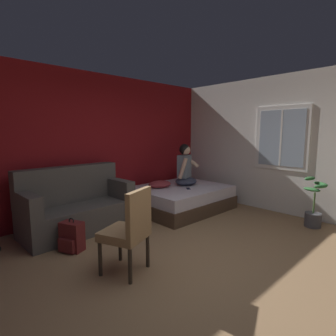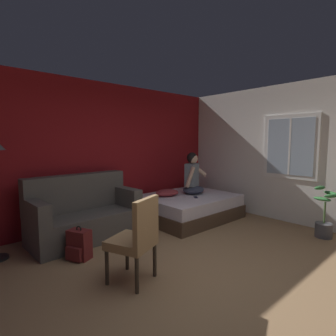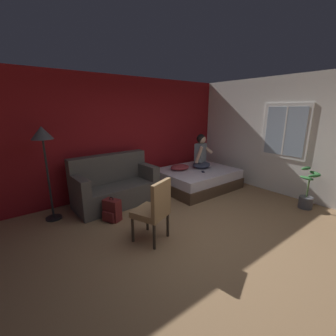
% 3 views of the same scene
% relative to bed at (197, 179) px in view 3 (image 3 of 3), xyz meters
% --- Properties ---
extents(ground_plane, '(40.00, 40.00, 0.00)m').
position_rel_bed_xyz_m(ground_plane, '(-1.55, -1.89, -0.24)').
color(ground_plane, '#93704C').
extents(wall_back_accent, '(10.66, 0.16, 2.70)m').
position_rel_bed_xyz_m(wall_back_accent, '(-1.55, 0.96, 1.11)').
color(wall_back_accent, maroon).
rests_on(wall_back_accent, ground).
extents(wall_side_with_window, '(0.19, 6.93, 2.70)m').
position_rel_bed_xyz_m(wall_side_with_window, '(1.35, -1.88, 1.12)').
color(wall_side_with_window, silver).
rests_on(wall_side_with_window, ground).
extents(bed, '(1.88, 1.53, 0.48)m').
position_rel_bed_xyz_m(bed, '(0.00, 0.00, 0.00)').
color(bed, '#4C3828').
rests_on(bed, ground).
extents(couch, '(1.73, 0.89, 1.04)m').
position_rel_bed_xyz_m(couch, '(-2.10, 0.35, 0.16)').
color(couch, '#514C47').
rests_on(couch, ground).
extents(side_chair, '(0.60, 0.60, 0.98)m').
position_rel_bed_xyz_m(side_chair, '(-2.23, -1.34, 0.30)').
color(side_chair, '#382D23').
rests_on(side_chair, ground).
extents(person_seated, '(0.64, 0.59, 0.88)m').
position_rel_bed_xyz_m(person_seated, '(0.20, 0.07, 0.60)').
color(person_seated, '#383D51').
rests_on(person_seated, bed).
extents(backpack, '(0.32, 0.35, 0.46)m').
position_rel_bed_xyz_m(backpack, '(-2.48, -0.35, -0.04)').
color(backpack, maroon).
rests_on(backpack, ground).
extents(throw_pillow, '(0.56, 0.47, 0.14)m').
position_rel_bed_xyz_m(throw_pillow, '(-0.38, 0.23, 0.31)').
color(throw_pillow, '#993338').
rests_on(throw_pillow, bed).
extents(cell_phone, '(0.14, 0.16, 0.01)m').
position_rel_bed_xyz_m(cell_phone, '(-0.05, -0.25, 0.25)').
color(cell_phone, black).
rests_on(cell_phone, bed).
extents(floor_lamp, '(0.36, 0.36, 1.70)m').
position_rel_bed_xyz_m(floor_lamp, '(-3.32, 0.38, 1.19)').
color(floor_lamp, black).
rests_on(floor_lamp, ground).
extents(potted_plant, '(0.39, 0.37, 0.85)m').
position_rel_bed_xyz_m(potted_plant, '(0.89, -2.27, 0.07)').
color(potted_plant, '#4C4C51').
rests_on(potted_plant, ground).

